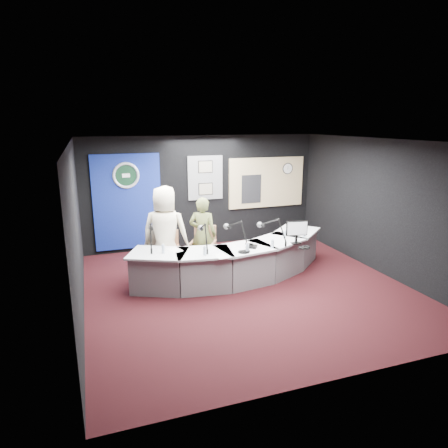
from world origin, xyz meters
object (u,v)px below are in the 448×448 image
object	(u,v)px
armchair_left	(166,257)
armchair_right	(203,250)
person_woman	(203,235)
broadcast_desk	(235,261)
person_man	(165,233)

from	to	relation	value
armchair_left	armchair_right	bearing A→B (deg)	26.97
person_woman	armchair_left	bearing A→B (deg)	40.68
broadcast_desk	person_man	size ratio (longest dim) A/B	2.35
armchair_left	person_woman	xyz separation A→B (m)	(0.82, 0.14, 0.36)
armchair_right	person_woman	bearing A→B (deg)	0.00
armchair_right	person_woman	world-z (taller)	person_woman
broadcast_desk	armchair_left	world-z (taller)	armchair_left
armchair_left	armchair_right	world-z (taller)	armchair_right
person_woman	armchair_right	bearing A→B (deg)	-0.00
broadcast_desk	armchair_right	xyz separation A→B (m)	(-0.50, 0.63, 0.08)
broadcast_desk	armchair_left	distance (m)	1.41
person_man	person_woman	distance (m)	0.85
armchair_left	armchair_right	size ratio (longest dim) A/B	0.97
armchair_left	person_man	distance (m)	0.51
broadcast_desk	armchair_left	size ratio (longest dim) A/B	5.05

